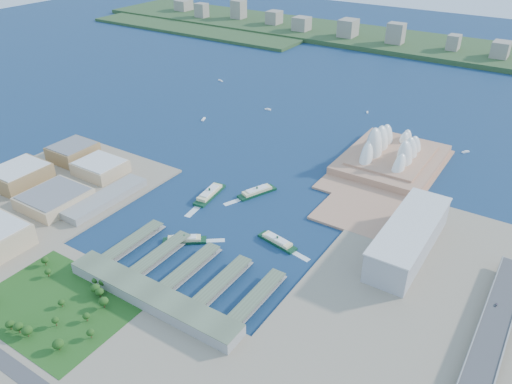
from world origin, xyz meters
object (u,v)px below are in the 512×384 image
Objects in this scene: opera_house at (394,144)px; toaster_building at (409,238)px; ferry_b at (257,190)px; car_c at (496,305)px; ferry_a at (210,192)px; ferry_c at (184,238)px; ferry_d at (277,240)px.

opera_house reaches higher than toaster_building.
toaster_building is at bearing -65.77° from opera_house.
ferry_b is at bearing -123.38° from opera_house.
car_c is at bearing -27.86° from toaster_building.
ferry_a is 104.82m from ferry_c.
ferry_c is at bearing -71.60° from ferry_b.
car_c is at bearing -12.42° from ferry_a.
ferry_d is (129.63, -41.54, -1.01)m from ferry_a.
ferry_a is 63.23m from ferry_b.
opera_house is at bearing 127.01° from car_c.
car_c is at bearing 10.09° from ferry_b.
ferry_d is (-39.99, -263.31, -27.24)m from opera_house.
ferry_d is at bearing -98.64° from opera_house.
toaster_building is 2.54× the size of ferry_a.
opera_house reaches higher than ferry_c.
opera_house reaches higher than ferry_a.
ferry_d is at bearing -22.33° from ferry_b.
ferry_d is 10.97× the size of car_c.
ferry_c is 0.99× the size of ferry_d.
car_c is at bearing -76.58° from ferry_d.
ferry_c is (38.60, -97.45, -1.04)m from ferry_a.
opera_house is 280.43m from ferry_a.
ferry_b is at bearing 175.21° from toaster_building.
ferry_c is (-221.02, -119.22, -15.77)m from toaster_building.
ferry_b is 137.27m from ferry_c.
toaster_building is 260.95m from ferry_a.
opera_house is 220.04m from ferry_b.
opera_house is 3.57× the size of ferry_d.
ferry_d is (91.03, 55.91, 0.03)m from ferry_c.
ferry_c is at bearing -75.80° from ferry_a.
toaster_building is at bearing -98.57° from ferry_c.
opera_house is at bearing 45.18° from ferry_a.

